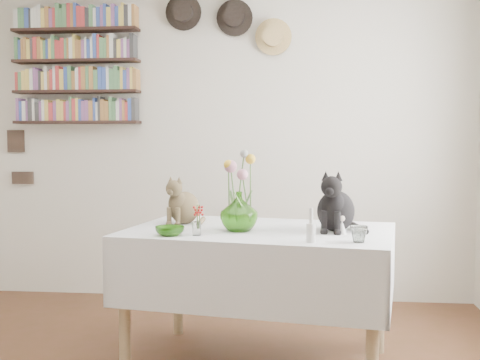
# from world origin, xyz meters

# --- Properties ---
(room) EXTENTS (4.08, 4.58, 2.58)m
(room) POSITION_xyz_m (0.00, 0.00, 1.25)
(room) COLOR brown
(room) RESTS_ON ground
(dining_table) EXTENTS (1.57, 1.15, 0.77)m
(dining_table) POSITION_xyz_m (0.45, 0.84, 0.58)
(dining_table) COLOR white
(dining_table) RESTS_ON room
(tabby_cat) EXTENTS (0.27, 0.30, 0.29)m
(tabby_cat) POSITION_xyz_m (-0.01, 1.02, 0.92)
(tabby_cat) COLOR brown
(tabby_cat) RESTS_ON dining_table
(black_cat) EXTENTS (0.29, 0.33, 0.34)m
(black_cat) POSITION_xyz_m (0.86, 0.82, 0.94)
(black_cat) COLOR black
(black_cat) RESTS_ON dining_table
(flower_vase) EXTENTS (0.27, 0.27, 0.21)m
(flower_vase) POSITION_xyz_m (0.34, 0.75, 0.88)
(flower_vase) COLOR #66B238
(flower_vase) RESTS_ON dining_table
(green_bowl) EXTENTS (0.18, 0.18, 0.05)m
(green_bowl) POSITION_xyz_m (-0.00, 0.57, 0.79)
(green_bowl) COLOR #66B238
(green_bowl) RESTS_ON dining_table
(drinking_glass) EXTENTS (0.10, 0.10, 0.08)m
(drinking_glass) POSITION_xyz_m (0.95, 0.46, 0.81)
(drinking_glass) COLOR white
(drinking_glass) RESTS_ON dining_table
(candlestick) EXTENTS (0.05, 0.05, 0.17)m
(candlestick) POSITION_xyz_m (0.72, 0.44, 0.83)
(candlestick) COLOR white
(candlestick) RESTS_ON dining_table
(berry_jar) EXTENTS (0.04, 0.04, 0.18)m
(berry_jar) POSITION_xyz_m (0.14, 0.59, 0.85)
(berry_jar) COLOR white
(berry_jar) RESTS_ON dining_table
(porcelain_figurine) EXTENTS (0.05, 0.05, 0.10)m
(porcelain_figurine) POSITION_xyz_m (0.89, 0.70, 0.81)
(porcelain_figurine) COLOR white
(porcelain_figurine) RESTS_ON dining_table
(flower_bouquet) EXTENTS (0.17, 0.12, 0.39)m
(flower_bouquet) POSITION_xyz_m (0.34, 0.77, 1.11)
(flower_bouquet) COLOR #4C7233
(flower_bouquet) RESTS_ON flower_vase
(bookshelf_unit) EXTENTS (1.00, 0.16, 0.91)m
(bookshelf_unit) POSITION_xyz_m (-1.10, 2.16, 1.84)
(bookshelf_unit) COLOR black
(bookshelf_unit) RESTS_ON room
(wall_hats) EXTENTS (0.98, 0.09, 0.48)m
(wall_hats) POSITION_xyz_m (0.12, 2.19, 2.17)
(wall_hats) COLOR black
(wall_hats) RESTS_ON room
(wall_art_plaques) EXTENTS (0.21, 0.02, 0.44)m
(wall_art_plaques) POSITION_xyz_m (-1.63, 2.23, 1.12)
(wall_art_plaques) COLOR #38281E
(wall_art_plaques) RESTS_ON room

